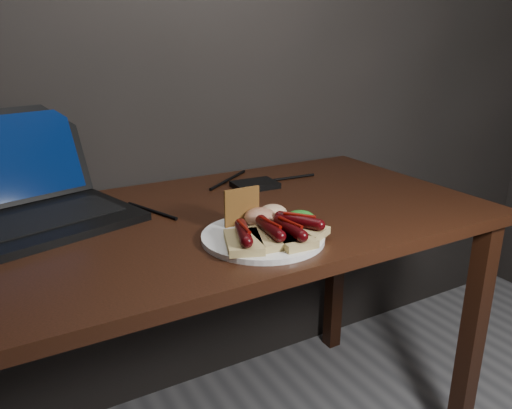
% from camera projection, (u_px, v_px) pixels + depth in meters
% --- Properties ---
extents(desk, '(1.40, 0.70, 0.75)m').
position_uv_depth(desk, '(208.00, 251.00, 1.22)').
color(desk, '#38180E').
rests_on(desk, ground).
extents(laptop, '(0.47, 0.46, 0.25)m').
position_uv_depth(laptop, '(32.00, 199.00, 1.17)').
color(laptop, black).
rests_on(laptop, desk).
extents(hard_drive, '(0.13, 0.09, 0.02)m').
position_uv_depth(hard_drive, '(255.00, 185.00, 1.43)').
color(hard_drive, black).
rests_on(hard_drive, desk).
extents(desk_cables, '(0.87, 0.31, 0.01)m').
position_uv_depth(desk_cables, '(180.00, 197.00, 1.33)').
color(desk_cables, black).
rests_on(desk_cables, desk).
extents(plate, '(0.29, 0.29, 0.01)m').
position_uv_depth(plate, '(263.00, 237.00, 1.06)').
color(plate, white).
rests_on(plate, desk).
extents(bread_sausage_left, '(0.11, 0.13, 0.04)m').
position_uv_depth(bread_sausage_left, '(244.00, 238.00, 1.00)').
color(bread_sausage_left, '#D0BC7A').
rests_on(bread_sausage_left, plate).
extents(bread_sausage_center, '(0.08, 0.12, 0.04)m').
position_uv_depth(bread_sausage_center, '(270.00, 233.00, 1.02)').
color(bread_sausage_center, '#D0BC7A').
rests_on(bread_sausage_center, plate).
extents(bread_sausage_right, '(0.11, 0.13, 0.04)m').
position_uv_depth(bread_sausage_right, '(299.00, 226.00, 1.06)').
color(bread_sausage_right, '#D0BC7A').
rests_on(bread_sausage_right, plate).
extents(bread_sausage_extra, '(0.08, 0.12, 0.04)m').
position_uv_depth(bread_sausage_extra, '(290.00, 233.00, 1.02)').
color(bread_sausage_extra, '#D0BC7A').
rests_on(bread_sausage_extra, plate).
extents(crispbread, '(0.09, 0.01, 0.08)m').
position_uv_depth(crispbread, '(242.00, 206.00, 1.10)').
color(crispbread, brown).
rests_on(crispbread, plate).
extents(salad_greens, '(0.07, 0.07, 0.04)m').
position_uv_depth(salad_greens, '(300.00, 220.00, 1.09)').
color(salad_greens, '#1E5C12').
rests_on(salad_greens, plate).
extents(salsa_mound, '(0.07, 0.07, 0.04)m').
position_uv_depth(salsa_mound, '(261.00, 217.00, 1.10)').
color(salsa_mound, maroon).
rests_on(salsa_mound, plate).
extents(coleslaw_mound, '(0.06, 0.06, 0.04)m').
position_uv_depth(coleslaw_mound, '(273.00, 212.00, 1.14)').
color(coleslaw_mound, beige).
rests_on(coleslaw_mound, plate).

